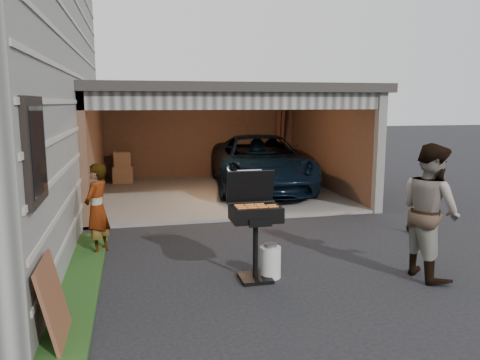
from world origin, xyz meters
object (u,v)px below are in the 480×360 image
object	(u,v)px
minivan	(260,164)
bbq_grill	(255,217)
man	(430,211)
plywood_panel	(54,303)
propane_tank	(270,262)
hand_truck	(420,222)
woman	(97,209)

from	to	relation	value
minivan	bbq_grill	distance (m)	6.85
man	minivan	bearing A→B (deg)	2.14
minivan	bbq_grill	size ratio (longest dim) A/B	3.54
plywood_panel	minivan	bearing A→B (deg)	60.99
man	propane_tank	world-z (taller)	man
man	hand_truck	bearing A→B (deg)	-34.41
hand_truck	man	bearing A→B (deg)	-134.59
woman	plywood_panel	size ratio (longest dim) A/B	1.64
woman	plywood_panel	distance (m)	3.04
bbq_grill	propane_tank	distance (m)	0.72
man	hand_truck	xyz separation A→B (m)	(1.29, 2.07, -0.76)
man	bbq_grill	bearing A→B (deg)	77.41
bbq_grill	propane_tank	xyz separation A→B (m)	(0.23, 0.01, -0.68)
man	propane_tank	xyz separation A→B (m)	(-2.22, 0.45, -0.74)
bbq_grill	propane_tank	world-z (taller)	bbq_grill
woman	propane_tank	distance (m)	3.05
minivan	plywood_panel	world-z (taller)	minivan
propane_tank	hand_truck	bearing A→B (deg)	24.73
plywood_panel	hand_truck	world-z (taller)	hand_truck
propane_tank	minivan	bearing A→B (deg)	75.83
woman	hand_truck	bearing A→B (deg)	113.46
bbq_grill	minivan	bearing A→B (deg)	73.95
woman	bbq_grill	bearing A→B (deg)	76.76
minivan	woman	bearing A→B (deg)	-123.62
minivan	plywood_panel	bearing A→B (deg)	-112.31
propane_tank	plywood_panel	size ratio (longest dim) A/B	0.49
hand_truck	plywood_panel	bearing A→B (deg)	-167.44
propane_tank	bbq_grill	bearing A→B (deg)	-176.85
minivan	woman	world-z (taller)	woman
woman	plywood_panel	bearing A→B (deg)	19.72
man	plywood_panel	world-z (taller)	man
minivan	hand_truck	world-z (taller)	minivan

